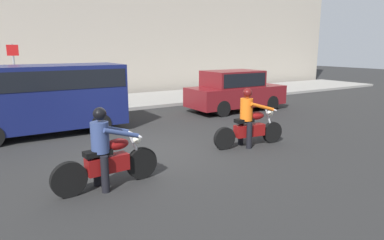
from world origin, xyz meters
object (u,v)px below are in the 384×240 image
Objects in this scene: motorcycle_with_rider_denim_blue at (106,155)px; street_sign_post at (15,70)px; parked_van_navy at (43,95)px; motorcycle_with_rider_orange_stripe at (249,123)px; parked_sedan_maroon at (235,90)px.

street_sign_post is at bearing 93.56° from motorcycle_with_rider_denim_blue.
parked_van_navy is 1.81× the size of street_sign_post.
parked_van_navy is at bearing 93.23° from motorcycle_with_rider_denim_blue.
parked_van_navy is at bearing 135.67° from motorcycle_with_rider_orange_stripe.
street_sign_post is at bearing 93.92° from parked_van_navy.
parked_sedan_maroon is (3.10, 4.47, 0.22)m from motorcycle_with_rider_orange_stripe.
parked_van_navy is at bearing -86.08° from street_sign_post.
motorcycle_with_rider_orange_stripe is 0.51× the size of parked_sedan_maroon.
parked_van_navy reaches higher than motorcycle_with_rider_orange_stripe.
motorcycle_with_rider_orange_stripe is 5.45m from parked_sedan_maroon.
parked_sedan_maroon is at bearing 35.31° from motorcycle_with_rider_denim_blue.
street_sign_post reaches higher than motorcycle_with_rider_denim_blue.
motorcycle_with_rider_orange_stripe is at bearing 9.74° from motorcycle_with_rider_denim_blue.
motorcycle_with_rider_denim_blue is 0.50× the size of parked_sedan_maroon.
motorcycle_with_rider_orange_stripe is 10.33m from street_sign_post.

